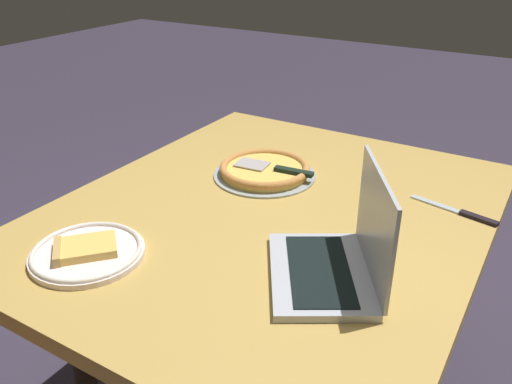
{
  "coord_description": "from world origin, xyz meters",
  "views": [
    {
      "loc": [
        -1.09,
        -0.61,
        1.42
      ],
      "look_at": [
        0.02,
        0.06,
        0.76
      ],
      "focal_mm": 37.0,
      "sensor_mm": 36.0,
      "label": 1
    }
  ],
  "objects_px": {
    "dining_table": "(270,233)",
    "pizza_plate": "(87,252)",
    "laptop": "(339,256)",
    "pizza_tray": "(265,170)",
    "table_knife": "(462,213)"
  },
  "relations": [
    {
      "from": "laptop",
      "to": "table_knife",
      "type": "xyz_separation_m",
      "value": [
        0.43,
        -0.17,
        -0.05
      ]
    },
    {
      "from": "laptop",
      "to": "pizza_tray",
      "type": "height_order",
      "value": "laptop"
    },
    {
      "from": "dining_table",
      "to": "pizza_plate",
      "type": "xyz_separation_m",
      "value": [
        -0.42,
        0.25,
        0.09
      ]
    },
    {
      "from": "pizza_tray",
      "to": "table_knife",
      "type": "relative_size",
      "value": 1.31
    },
    {
      "from": "dining_table",
      "to": "laptop",
      "type": "height_order",
      "value": "laptop"
    },
    {
      "from": "dining_table",
      "to": "pizza_plate",
      "type": "relative_size",
      "value": 4.95
    },
    {
      "from": "laptop",
      "to": "pizza_plate",
      "type": "height_order",
      "value": "laptop"
    },
    {
      "from": "dining_table",
      "to": "table_knife",
      "type": "relative_size",
      "value": 5.42
    },
    {
      "from": "laptop",
      "to": "pizza_tray",
      "type": "xyz_separation_m",
      "value": [
        0.37,
        0.4,
        -0.04
      ]
    },
    {
      "from": "pizza_plate",
      "to": "pizza_tray",
      "type": "distance_m",
      "value": 0.61
    },
    {
      "from": "laptop",
      "to": "pizza_tray",
      "type": "bearing_deg",
      "value": 47.21
    },
    {
      "from": "laptop",
      "to": "pizza_plate",
      "type": "relative_size",
      "value": 1.42
    },
    {
      "from": "dining_table",
      "to": "laptop",
      "type": "distance_m",
      "value": 0.36
    },
    {
      "from": "dining_table",
      "to": "laptop",
      "type": "bearing_deg",
      "value": -125.06
    },
    {
      "from": "dining_table",
      "to": "pizza_plate",
      "type": "bearing_deg",
      "value": 149.48
    }
  ]
}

